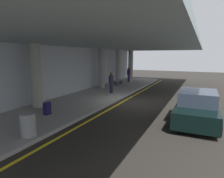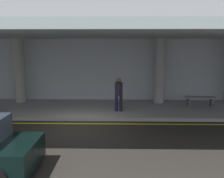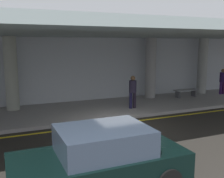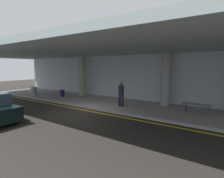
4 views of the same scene
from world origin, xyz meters
name	(u,v)px [view 1 (image 1 of 4)]	position (x,y,z in m)	size (l,w,h in m)	color
ground_plane	(131,102)	(0.00, 0.00, 0.00)	(60.00, 60.00, 0.00)	black
sidewalk	(92,97)	(0.00, 3.10, 0.07)	(26.00, 4.20, 0.15)	gray
lane_stripe_yellow	(123,101)	(0.00, 0.59, 0.00)	(26.00, 0.14, 0.01)	yellow
support_column_far_left	(36,76)	(-4.00, 4.41, 1.97)	(0.64, 0.64, 3.65)	gray
support_column_left_mid	(102,68)	(4.00, 4.41, 1.97)	(0.64, 0.64, 3.65)	gray
support_column_center	(118,66)	(8.00, 4.41, 1.97)	(0.64, 0.64, 3.65)	#979896
support_column_right_mid	(131,65)	(12.00, 4.41, 1.97)	(0.64, 0.64, 3.65)	gray
ceiling_overhang	(97,44)	(0.00, 2.60, 3.95)	(28.00, 13.20, 0.30)	#8D9D9D
terminal_back_wall	(67,72)	(0.00, 5.35, 1.90)	(26.00, 0.30, 3.80)	#AEB4BC
car_black	(197,108)	(-2.53, -4.14, 0.71)	(4.10, 1.92, 1.50)	black
traveler_with_luggage	(111,81)	(1.68, 2.31, 1.11)	(0.38, 0.38, 1.68)	#19163A
person_waiting_for_ride	(129,73)	(8.96, 3.53, 1.11)	(0.38, 0.38, 1.68)	#2F134C
suitcase_upright_primary	(47,108)	(-4.91, 2.80, 0.46)	(0.36, 0.22, 0.90)	#1B114A
bench_metal	(118,82)	(6.12, 3.62, 0.50)	(1.60, 0.50, 0.48)	slate
trash_bin_steel	(28,125)	(-7.28, 1.50, 0.57)	(0.56, 0.56, 0.85)	gray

